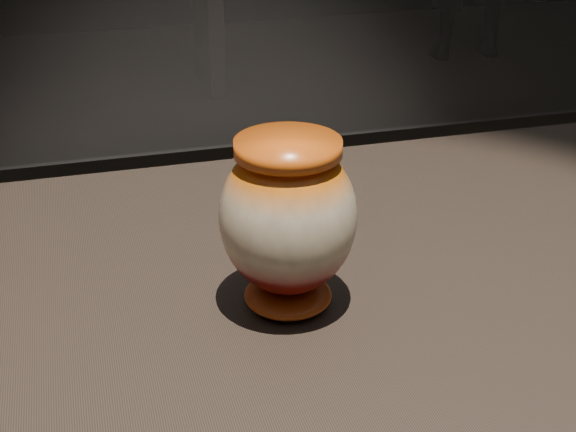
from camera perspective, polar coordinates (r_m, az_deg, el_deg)
The scene contains 1 object.
main_vase at distance 0.75m, azimuth 0.00°, elevation -0.21°, with size 0.16×0.16×0.17m.
Camera 1 is at (-0.30, -0.62, 1.33)m, focal length 50.00 mm.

